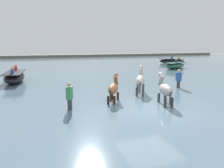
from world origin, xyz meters
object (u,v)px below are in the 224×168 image
Objects in this scene: horse_trailing_grey at (165,90)px; boat_distant_west at (175,65)px; boat_mid_channel at (172,61)px; person_onlooker_left at (178,81)px; horse_flank_pinto at (140,81)px; boat_near_starboard at (14,77)px; person_spectator_far at (70,100)px; horse_lead_chestnut at (113,89)px.

horse_trailing_grey is 15.40m from boat_distant_west.
person_onlooker_left is at bearing -123.42° from boat_mid_channel.
horse_flank_pinto is 0.53× the size of boat_near_starboard.
person_onlooker_left and person_spectator_far have the same top height.
boat_distant_west is 17.92m from person_spectator_far.
person_spectator_far is at bearing -134.54° from boat_mid_channel.
boat_near_starboard is at bearing -166.99° from boat_distant_west.
horse_flank_pinto is 0.55× the size of boat_mid_channel.
horse_lead_chestnut is 0.90× the size of horse_flank_pinto.
person_onlooker_left is (5.01, 1.73, -0.17)m from horse_lead_chestnut.
boat_mid_channel is (3.57, 5.81, -0.01)m from boat_distant_west.
boat_near_starboard reaches higher than boat_distant_west.
boat_near_starboard is at bearing -154.48° from boat_mid_channel.
boat_near_starboard is (-20.24, -9.66, 0.05)m from boat_mid_channel.
boat_mid_channel is (13.04, 15.81, -0.39)m from horse_flank_pinto.
person_spectator_far is at bearing -162.23° from person_onlooker_left.
boat_distant_west is 0.91× the size of boat_near_starboard.
horse_flank_pinto reaches higher than person_spectator_far.
person_onlooker_left is (10.24, -5.50, 0.04)m from boat_near_starboard.
horse_lead_chestnut reaches higher than person_spectator_far.
horse_trailing_grey is 2.26m from horse_flank_pinto.
horse_lead_chestnut is at bearing -135.92° from boat_distant_west.
boat_mid_channel is 2.20× the size of person_spectator_far.
boat_distant_west is at bearing 55.48° from person_onlooker_left.
horse_flank_pinto is at bearing -167.87° from person_onlooker_left.
horse_flank_pinto reaches higher than boat_mid_channel.
boat_near_starboard is 2.28× the size of person_spectator_far.
horse_lead_chestnut is 1.08× the size of person_spectator_far.
person_onlooker_left is 1.00× the size of person_spectator_far.
boat_distant_west is 2.08× the size of person_onlooker_left.
horse_flank_pinto is at bearing -129.52° from boat_mid_channel.
horse_flank_pinto is (-0.14, 2.25, 0.07)m from horse_trailing_grey.
boat_near_starboard is at bearing 125.88° from horse_lead_chestnut.
horse_flank_pinto is 13.78m from boat_distant_west.
horse_trailing_grey is 1.13× the size of person_spectator_far.
boat_near_starboard is (-16.67, -3.85, 0.04)m from boat_distant_west.
boat_mid_channel is at bearing 45.46° from person_spectator_far.
person_onlooker_left reaches higher than boat_distant_west.
person_spectator_far is at bearing -68.58° from boat_near_starboard.
horse_trailing_grey reaches higher than person_spectator_far.
boat_distant_west is (11.44, 11.08, -0.26)m from horse_lead_chestnut.
horse_trailing_grey is at bearing -8.04° from person_spectator_far.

